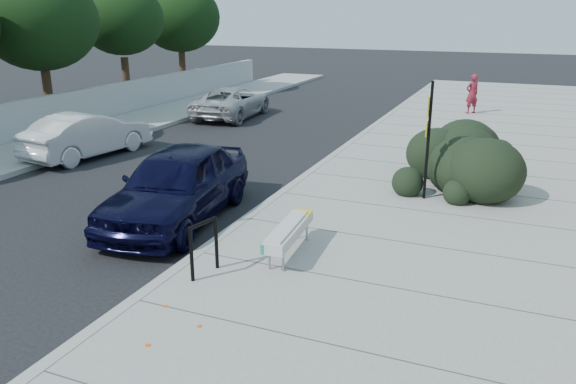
% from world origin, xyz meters
% --- Properties ---
extents(ground, '(120.00, 120.00, 0.00)m').
position_xyz_m(ground, '(0.00, 0.00, 0.00)').
color(ground, black).
rests_on(ground, ground).
extents(sidewalk_near, '(11.20, 50.00, 0.15)m').
position_xyz_m(sidewalk_near, '(5.60, 5.00, 0.07)').
color(sidewalk_near, gray).
rests_on(sidewalk_near, ground).
extents(sidewalk_far, '(3.00, 50.00, 0.15)m').
position_xyz_m(sidewalk_far, '(-9.50, 5.00, 0.07)').
color(sidewalk_far, gray).
rests_on(sidewalk_far, ground).
extents(curb_near, '(0.22, 50.00, 0.17)m').
position_xyz_m(curb_near, '(0.00, 5.00, 0.08)').
color(curb_near, '#9E9E99').
rests_on(curb_near, ground).
extents(curb_far, '(0.22, 50.00, 0.17)m').
position_xyz_m(curb_far, '(-8.00, 5.00, 0.08)').
color(curb_far, '#9E9E99').
rests_on(curb_far, ground).
extents(tree_far_d, '(4.60, 4.60, 6.16)m').
position_xyz_m(tree_far_d, '(-12.50, 9.00, 4.19)').
color(tree_far_d, '#332114').
rests_on(tree_far_d, ground).
extents(tree_far_e, '(4.00, 4.00, 5.90)m').
position_xyz_m(tree_far_e, '(-12.50, 14.00, 4.18)').
color(tree_far_e, '#332114').
rests_on(tree_far_e, ground).
extents(tree_far_f, '(4.40, 4.40, 6.07)m').
position_xyz_m(tree_far_f, '(-12.50, 19.00, 4.19)').
color(tree_far_f, '#332114').
rests_on(tree_far_f, ground).
extents(bench, '(0.53, 1.97, 0.59)m').
position_xyz_m(bench, '(1.63, 0.59, 0.61)').
color(bench, gray).
rests_on(bench, sidewalk_near).
extents(bike_rack, '(0.20, 0.67, 1.00)m').
position_xyz_m(bike_rack, '(0.60, -0.77, 0.75)').
color(bike_rack, black).
rests_on(bike_rack, sidewalk_near).
extents(sign_post, '(0.11, 0.33, 2.87)m').
position_xyz_m(sign_post, '(3.42, 4.94, 1.76)').
color(sign_post, black).
rests_on(sign_post, sidewalk_near).
extents(hedge, '(3.53, 4.96, 1.68)m').
position_xyz_m(hedge, '(4.00, 7.00, 0.99)').
color(hedge, black).
rests_on(hedge, sidewalk_near).
extents(sedan_navy, '(2.60, 5.17, 1.69)m').
position_xyz_m(sedan_navy, '(-1.54, 1.67, 0.84)').
color(sedan_navy, black).
rests_on(sedan_navy, ground).
extents(wagon_silver, '(2.08, 4.53, 1.44)m').
position_xyz_m(wagon_silver, '(-7.50, 5.55, 0.72)').
color(wagon_silver, silver).
rests_on(wagon_silver, ground).
extents(suv_silver, '(2.61, 5.00, 1.35)m').
position_xyz_m(suv_silver, '(-6.51, 13.59, 0.67)').
color(suv_silver, '#A8ABAD').
rests_on(suv_silver, ground).
extents(pedestrian, '(0.75, 0.74, 1.75)m').
position_xyz_m(pedestrian, '(3.32, 17.83, 1.02)').
color(pedestrian, maroon).
rests_on(pedestrian, sidewalk_near).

